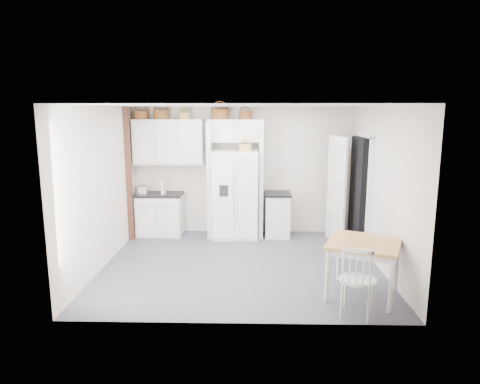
{
  "coord_description": "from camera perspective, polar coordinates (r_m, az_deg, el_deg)",
  "views": [
    {
      "loc": [
        0.15,
        -6.76,
        2.52
      ],
      "look_at": [
        -0.03,
        0.4,
        1.15
      ],
      "focal_mm": 32.0,
      "sensor_mm": 36.0,
      "label": 1
    }
  ],
  "objects": [
    {
      "name": "wall_left",
      "position": [
        7.28,
        -17.87,
        0.61
      ],
      "size": [
        0.0,
        4.0,
        4.0
      ],
      "primitive_type": "plane",
      "rotation": [
        1.57,
        0.0,
        1.57
      ],
      "color": "silver",
      "rests_on": "floor"
    },
    {
      "name": "fridge_panel_left",
      "position": [
        8.61,
        -4.01,
        1.62
      ],
      "size": [
        0.08,
        0.6,
        2.3
      ],
      "primitive_type": "cube",
      "color": "silver",
      "rests_on": "floor"
    },
    {
      "name": "base_cab_left",
      "position": [
        8.91,
        -10.61,
        -3.05
      ],
      "size": [
        0.9,
        0.57,
        0.83
      ],
      "primitive_type": "cube",
      "color": "silver",
      "rests_on": "floor"
    },
    {
      "name": "counter_left",
      "position": [
        8.82,
        -10.7,
        -0.31
      ],
      "size": [
        0.93,
        0.6,
        0.04
      ],
      "primitive_type": "cube",
      "color": "black",
      "rests_on": "base_cab_left"
    },
    {
      "name": "windsor_chair",
      "position": [
        5.58,
        15.41,
        -11.22
      ],
      "size": [
        0.57,
        0.55,
        0.94
      ],
      "primitive_type": "cube",
      "rotation": [
        0.0,
        0.0,
        -0.36
      ],
      "color": "silver",
      "rests_on": "floor"
    },
    {
      "name": "wall_back",
      "position": [
        8.85,
        0.42,
        2.87
      ],
      "size": [
        4.5,
        0.0,
        4.5
      ],
      "primitive_type": "plane",
      "rotation": [
        1.57,
        0.0,
        0.0
      ],
      "color": "silver",
      "rests_on": "floor"
    },
    {
      "name": "basket_bridge_b",
      "position": [
        8.59,
        0.74,
        10.14
      ],
      "size": [
        0.25,
        0.25,
        0.14
      ],
      "primitive_type": "cylinder",
      "color": "brown",
      "rests_on": "bridge_cabinet"
    },
    {
      "name": "fridge_panel_right",
      "position": [
        8.57,
        2.79,
        1.59
      ],
      "size": [
        0.08,
        0.6,
        2.3
      ],
      "primitive_type": "cube",
      "color": "silver",
      "rests_on": "floor"
    },
    {
      "name": "doorway_void",
      "position": [
        8.16,
        15.65,
        -0.17
      ],
      "size": [
        0.18,
        0.85,
        2.05
      ],
      "primitive_type": "cube",
      "color": "black",
      "rests_on": "floor"
    },
    {
      "name": "wall_right",
      "position": [
        7.18,
        18.39,
        0.46
      ],
      "size": [
        0.0,
        4.0,
        4.0
      ],
      "primitive_type": "plane",
      "rotation": [
        1.57,
        0.0,
        -1.57
      ],
      "color": "silver",
      "rests_on": "floor"
    },
    {
      "name": "upper_cabinet",
      "position": [
        8.77,
        -9.51,
        6.6
      ],
      "size": [
        1.4,
        0.34,
        0.9
      ],
      "primitive_type": "cube",
      "color": "silver",
      "rests_on": "wall_back"
    },
    {
      "name": "ceiling",
      "position": [
        6.76,
        0.14,
        11.47
      ],
      "size": [
        4.5,
        4.5,
        0.0
      ],
      "primitive_type": "plane",
      "color": "white",
      "rests_on": "wall_back"
    },
    {
      "name": "refrigerator",
      "position": [
        8.56,
        -0.63,
        -0.29
      ],
      "size": [
        0.9,
        0.73,
        1.75
      ],
      "primitive_type": "cube",
      "color": "white",
      "rests_on": "floor"
    },
    {
      "name": "basket_upper_b",
      "position": [
        8.77,
        -10.49,
        10.1
      ],
      "size": [
        0.31,
        0.31,
        0.18
      ],
      "primitive_type": "cylinder",
      "color": "brown",
      "rests_on": "upper_cabinet"
    },
    {
      "name": "basket_upper_c",
      "position": [
        8.69,
        -7.45,
        10.04
      ],
      "size": [
        0.24,
        0.24,
        0.14
      ],
      "primitive_type": "cylinder",
      "color": "#A17641",
      "rests_on": "upper_cabinet"
    },
    {
      "name": "basket_fridge_b",
      "position": [
        8.33,
        0.69,
        5.92
      ],
      "size": [
        0.24,
        0.24,
        0.13
      ],
      "primitive_type": "cylinder",
      "color": "#A17641",
      "rests_on": "refrigerator"
    },
    {
      "name": "dining_table",
      "position": [
        6.2,
        16.03,
        -9.78
      ],
      "size": [
        1.21,
        1.21,
        0.77
      ],
      "primitive_type": "cube",
      "rotation": [
        0.0,
        0.0,
        -0.39
      ],
      "color": "olive",
      "rests_on": "floor"
    },
    {
      "name": "cookbook_red",
      "position": [
        8.7,
        -10.25,
        0.43
      ],
      "size": [
        0.06,
        0.15,
        0.22
      ],
      "primitive_type": "cube",
      "rotation": [
        0.0,
        0.0,
        -0.17
      ],
      "color": "maroon",
      "rests_on": "counter_left"
    },
    {
      "name": "bridge_cabinet",
      "position": [
        8.6,
        -0.6,
        8.17
      ],
      "size": [
        1.12,
        0.34,
        0.45
      ],
      "primitive_type": "cube",
      "color": "silver",
      "rests_on": "wall_back"
    },
    {
      "name": "floor",
      "position": [
        7.22,
        0.13,
        -9.64
      ],
      "size": [
        4.5,
        4.5,
        0.0
      ],
      "primitive_type": "plane",
      "color": "#393840",
      "rests_on": "ground"
    },
    {
      "name": "toaster",
      "position": [
        8.78,
        -12.97,
        0.21
      ],
      "size": [
        0.24,
        0.14,
        0.16
      ],
      "primitive_type": "cube",
      "rotation": [
        0.0,
        0.0,
        -0.03
      ],
      "color": "silver",
      "rests_on": "counter_left"
    },
    {
      "name": "counter_right",
      "position": [
        8.64,
        5.03,
        -0.24
      ],
      "size": [
        0.52,
        0.62,
        0.04
      ],
      "primitive_type": "cube",
      "color": "black",
      "rests_on": "base_cab_right"
    },
    {
      "name": "basket_upper_a",
      "position": [
        8.86,
        -13.06,
        9.96
      ],
      "size": [
        0.29,
        0.29,
        0.16
      ],
      "primitive_type": "cylinder",
      "color": "brown",
      "rests_on": "upper_cabinet"
    },
    {
      "name": "basket_bridge_a",
      "position": [
        8.61,
        -2.71,
        10.32
      ],
      "size": [
        0.35,
        0.35,
        0.2
      ],
      "primitive_type": "cylinder",
      "color": "brown",
      "rests_on": "bridge_cabinet"
    },
    {
      "name": "trim_post",
      "position": [
        8.53,
        -14.61,
        2.23
      ],
      "size": [
        0.09,
        0.09,
        2.6
      ],
      "primitive_type": "cube",
      "color": "#341812",
      "rests_on": "floor"
    },
    {
      "name": "base_cab_right",
      "position": [
        8.73,
        4.99,
        -3.11
      ],
      "size": [
        0.48,
        0.58,
        0.85
      ],
      "primitive_type": "cube",
      "color": "silver",
      "rests_on": "floor"
    },
    {
      "name": "door_slab",
      "position": [
        8.4,
        12.72,
        0.28
      ],
      "size": [
        0.21,
        0.79,
        2.05
      ],
      "primitive_type": "cube",
      "rotation": [
        0.0,
        0.0,
        -1.36
      ],
      "color": "white",
      "rests_on": "floor"
    },
    {
      "name": "cookbook_cream",
      "position": [
        8.69,
        -10.19,
        0.55
      ],
      "size": [
        0.07,
        0.18,
        0.26
      ],
      "primitive_type": "cube",
      "rotation": [
        0.0,
        0.0,
        -0.17
      ],
      "color": "beige",
      "rests_on": "counter_left"
    }
  ]
}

